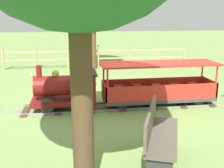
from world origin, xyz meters
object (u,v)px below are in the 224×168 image
object	(u,v)px
conductor_person	(85,59)
park_bench	(159,136)
locomotive	(68,89)
passenger_car	(158,88)

from	to	relation	value
conductor_person	park_bench	size ratio (longest dim) A/B	1.20
locomotive	park_bench	distance (m)	2.82
locomotive	conductor_person	bearing A→B (deg)	-20.91
locomotive	passenger_car	bearing A→B (deg)	-90.00
passenger_car	park_bench	size ratio (longest dim) A/B	1.99
locomotive	passenger_car	xyz separation A→B (m)	(0.00, -2.10, -0.06)
locomotive	conductor_person	distance (m)	1.34
passenger_car	park_bench	distance (m)	2.63
park_bench	conductor_person	bearing A→B (deg)	12.91
passenger_car	conductor_person	distance (m)	2.09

